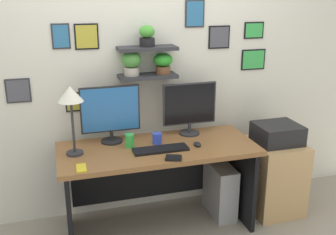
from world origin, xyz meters
TOP-DOWN VIEW (x-y plane):
  - ground_plane at (0.00, 0.00)m, footprint 8.00×8.00m
  - back_wall_assembly at (0.00, 0.44)m, footprint 4.40×0.24m
  - desk at (0.00, 0.05)m, footprint 1.60×0.68m
  - monitor_left at (-0.34, 0.22)m, footprint 0.49×0.18m
  - monitor_right at (0.34, 0.22)m, footprint 0.47×0.18m
  - keyboard at (-0.00, -0.09)m, footprint 0.44×0.14m
  - computer_mouse at (0.31, -0.08)m, footprint 0.06×0.09m
  - desk_lamp at (-0.66, 0.03)m, footprint 0.19×0.19m
  - cell_phone at (-0.63, -0.25)m, footprint 0.07×0.14m
  - coffee_mug at (0.01, 0.07)m, footprint 0.08×0.08m
  - scissors_tray at (0.05, -0.28)m, footprint 0.14×0.12m
  - water_cup at (-0.22, 0.05)m, footprint 0.07×0.07m
  - drawer_cabinet at (1.09, -0.00)m, footprint 0.44×0.50m
  - printer at (1.09, -0.00)m, footprint 0.38×0.34m
  - computer_tower_right at (0.59, 0.06)m, footprint 0.18×0.40m

SIDE VIEW (x-z plane):
  - ground_plane at x=0.00m, z-range 0.00..0.00m
  - computer_tower_right at x=0.59m, z-range 0.00..0.48m
  - drawer_cabinet at x=1.09m, z-range 0.00..0.66m
  - desk at x=0.00m, z-range 0.16..0.91m
  - printer at x=1.09m, z-range 0.66..0.83m
  - cell_phone at x=-0.63m, z-range 0.75..0.76m
  - keyboard at x=0.00m, z-range 0.75..0.77m
  - scissors_tray at x=0.05m, z-range 0.75..0.77m
  - computer_mouse at x=0.31m, z-range 0.75..0.78m
  - coffee_mug at x=0.01m, z-range 0.75..0.84m
  - water_cup at x=-0.22m, z-range 0.75..0.86m
  - monitor_right at x=0.34m, z-range 0.77..1.22m
  - monitor_left at x=-0.34m, z-range 0.77..1.24m
  - desk_lamp at x=-0.66m, z-range 0.92..1.46m
  - back_wall_assembly at x=0.00m, z-range 0.00..2.70m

